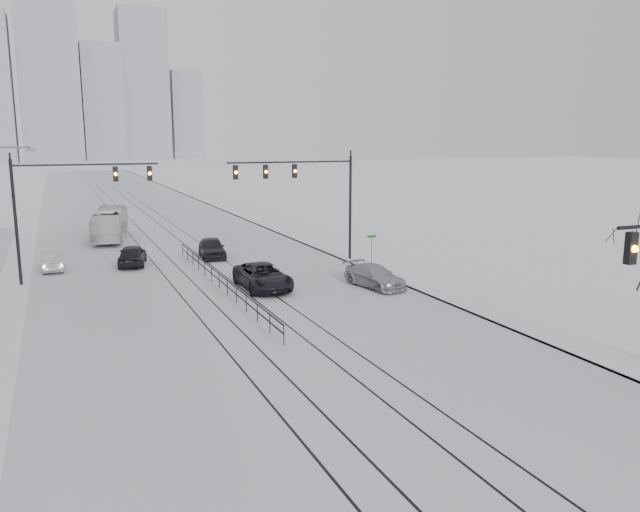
{
  "coord_description": "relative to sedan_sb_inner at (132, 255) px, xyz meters",
  "views": [
    {
      "loc": [
        -9.07,
        -7.52,
        9.23
      ],
      "look_at": [
        3.47,
        21.99,
        3.2
      ],
      "focal_mm": 35.0,
      "sensor_mm": 36.0,
      "label": 1
    }
  ],
  "objects": [
    {
      "name": "road",
      "position": [
        4.16,
        20.48,
        -0.78
      ],
      "size": [
        22.0,
        260.0,
        0.02
      ],
      "primitive_type": "cube",
      "color": "silver",
      "rests_on": "ground"
    },
    {
      "name": "sidewalk_east",
      "position": [
        17.66,
        20.48,
        -0.71
      ],
      "size": [
        5.0,
        260.0,
        0.16
      ],
      "primitive_type": "cube",
      "color": "silver",
      "rests_on": "ground"
    },
    {
      "name": "curb",
      "position": [
        15.21,
        20.48,
        -0.73
      ],
      "size": [
        0.1,
        260.0,
        0.12
      ],
      "primitive_type": "cube",
      "color": "gray",
      "rests_on": "ground"
    },
    {
      "name": "tram_rails",
      "position": [
        4.16,
        0.48,
        -0.77
      ],
      "size": [
        5.3,
        180.0,
        0.01
      ],
      "color": "black",
      "rests_on": "ground"
    },
    {
      "name": "skyline",
      "position": [
        9.18,
        234.11,
        29.86
      ],
      "size": [
        96.0,
        48.0,
        72.0
      ],
      "color": "#91959F",
      "rests_on": "ground"
    },
    {
      "name": "traffic_mast_ne",
      "position": [
        12.31,
        -4.52,
        4.97
      ],
      "size": [
        9.6,
        0.37,
        8.0
      ],
      "color": "black",
      "rests_on": "ground"
    },
    {
      "name": "traffic_mast_nw",
      "position": [
        -4.36,
        -3.52,
        4.79
      ],
      "size": [
        9.1,
        0.37,
        8.0
      ],
      "color": "black",
      "rests_on": "ground"
    },
    {
      "name": "median_fence",
      "position": [
        4.16,
        -9.52,
        -0.26
      ],
      "size": [
        0.06,
        24.0,
        1.0
      ],
      "color": "black",
      "rests_on": "ground"
    },
    {
      "name": "street_sign",
      "position": [
        15.96,
        -7.52,
        0.82
      ],
      "size": [
        0.7,
        0.06,
        2.4
      ],
      "color": "#595B60",
      "rests_on": "ground"
    },
    {
      "name": "sedan_sb_inner",
      "position": [
        0.0,
        0.0,
        0.0
      ],
      "size": [
        2.73,
        4.9,
        1.58
      ],
      "primitive_type": "imported",
      "rotation": [
        0.0,
        0.0,
        2.94
      ],
      "color": "black",
      "rests_on": "ground"
    },
    {
      "name": "sedan_sb_outer",
      "position": [
        -5.42,
        0.44,
        -0.1
      ],
      "size": [
        1.47,
        4.19,
        1.38
      ],
      "primitive_type": "imported",
      "rotation": [
        0.0,
        0.0,
        3.14
      ],
      "color": "#B1B5B9",
      "rests_on": "ground"
    },
    {
      "name": "sedan_nb_front",
      "position": [
        6.64,
        -10.74,
        -0.0
      ],
      "size": [
        2.63,
        5.66,
        1.57
      ],
      "primitive_type": "imported",
      "rotation": [
        0.0,
        0.0,
        0.0
      ],
      "color": "black",
      "rests_on": "ground"
    },
    {
      "name": "sedan_nb_right",
      "position": [
        13.29,
        -13.06,
        -0.09
      ],
      "size": [
        2.77,
        5.07,
        1.39
      ],
      "primitive_type": "imported",
      "rotation": [
        0.0,
        0.0,
        0.18
      ],
      "color": "#9D9FA4",
      "rests_on": "ground"
    },
    {
      "name": "sedan_nb_far",
      "position": [
        6.16,
        0.81,
        0.0
      ],
      "size": [
        2.4,
        4.82,
        1.58
      ],
      "primitive_type": "imported",
      "rotation": [
        0.0,
        0.0,
        -0.12
      ],
      "color": "black",
      "rests_on": "ground"
    },
    {
      "name": "box_truck",
      "position": [
        -0.41,
        13.27,
        0.66
      ],
      "size": [
        4.15,
        10.68,
        2.9
      ],
      "primitive_type": "imported",
      "rotation": [
        0.0,
        0.0,
        2.97
      ],
      "color": "silver",
      "rests_on": "ground"
    }
  ]
}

